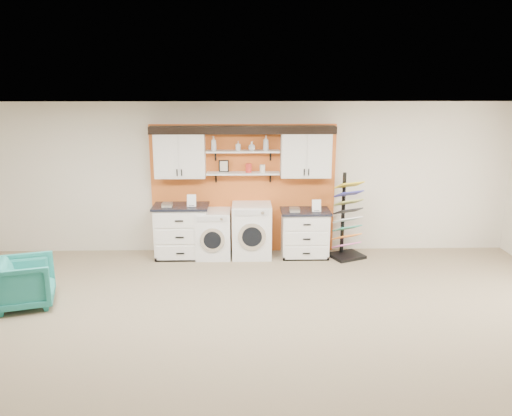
{
  "coord_description": "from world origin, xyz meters",
  "views": [
    {
      "loc": [
        0.04,
        -5.12,
        3.17
      ],
      "look_at": [
        0.2,
        2.3,
        1.26
      ],
      "focal_mm": 35.0,
      "sensor_mm": 36.0,
      "label": 1
    }
  ],
  "objects_px": {
    "dryer": "(252,230)",
    "sample_rack": "(347,231)",
    "base_cabinet_left": "(182,231)",
    "base_cabinet_right": "(305,233)",
    "armchair": "(25,282)",
    "washer": "(214,234)"
  },
  "relations": [
    {
      "from": "dryer",
      "to": "base_cabinet_left",
      "type": "bearing_deg",
      "value": 179.85
    },
    {
      "from": "armchair",
      "to": "washer",
      "type": "bearing_deg",
      "value": -68.29
    },
    {
      "from": "base_cabinet_right",
      "to": "sample_rack",
      "type": "xyz_separation_m",
      "value": [
        0.76,
        -0.1,
        0.07
      ]
    },
    {
      "from": "sample_rack",
      "to": "armchair",
      "type": "distance_m",
      "value": 5.38
    },
    {
      "from": "base_cabinet_right",
      "to": "dryer",
      "type": "bearing_deg",
      "value": -179.8
    },
    {
      "from": "washer",
      "to": "sample_rack",
      "type": "distance_m",
      "value": 2.44
    },
    {
      "from": "armchair",
      "to": "sample_rack",
      "type": "bearing_deg",
      "value": -85.32
    },
    {
      "from": "base_cabinet_left",
      "to": "washer",
      "type": "distance_m",
      "value": 0.58
    },
    {
      "from": "base_cabinet_left",
      "to": "sample_rack",
      "type": "distance_m",
      "value": 3.02
    },
    {
      "from": "base_cabinet_left",
      "to": "armchair",
      "type": "distance_m",
      "value": 2.85
    },
    {
      "from": "washer",
      "to": "sample_rack",
      "type": "bearing_deg",
      "value": -2.2
    },
    {
      "from": "dryer",
      "to": "sample_rack",
      "type": "height_order",
      "value": "sample_rack"
    },
    {
      "from": "base_cabinet_right",
      "to": "washer",
      "type": "bearing_deg",
      "value": -179.88
    },
    {
      "from": "base_cabinet_right",
      "to": "dryer",
      "type": "xyz_separation_m",
      "value": [
        -0.98,
        -0.0,
        0.06
      ]
    },
    {
      "from": "base_cabinet_left",
      "to": "base_cabinet_right",
      "type": "bearing_deg",
      "value": 0.0
    },
    {
      "from": "base_cabinet_left",
      "to": "base_cabinet_right",
      "type": "height_order",
      "value": "base_cabinet_left"
    },
    {
      "from": "washer",
      "to": "dryer",
      "type": "bearing_deg",
      "value": 0.0
    },
    {
      "from": "base_cabinet_right",
      "to": "dryer",
      "type": "distance_m",
      "value": 0.98
    },
    {
      "from": "dryer",
      "to": "washer",
      "type": "bearing_deg",
      "value": -180.0
    },
    {
      "from": "base_cabinet_left",
      "to": "sample_rack",
      "type": "bearing_deg",
      "value": -1.85
    },
    {
      "from": "base_cabinet_left",
      "to": "washer",
      "type": "bearing_deg",
      "value": -0.33
    },
    {
      "from": "washer",
      "to": "sample_rack",
      "type": "xyz_separation_m",
      "value": [
        2.44,
        -0.09,
        0.07
      ]
    }
  ]
}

